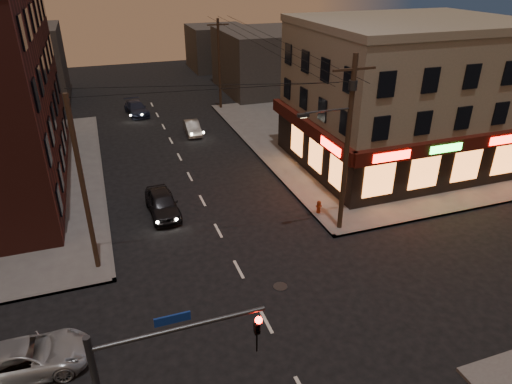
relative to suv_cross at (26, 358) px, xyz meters
name	(u,v)px	position (x,y,z in m)	size (l,w,h in m)	color
ground	(266,321)	(9.58, -0.51, -0.66)	(120.00, 120.00, 0.00)	black
sidewalk_ne	(378,135)	(27.58, 18.49, -0.58)	(24.00, 28.00, 0.15)	#514F4C
pizza_building	(405,95)	(25.51, 12.92, 4.69)	(15.85, 12.85, 10.50)	gray
bg_building_ne_a	(264,61)	(23.58, 37.49, 2.84)	(10.00, 12.00, 7.00)	#3F3D3A
bg_building_nw	(20,65)	(-3.42, 41.49, 3.34)	(9.00, 10.00, 8.00)	#3F3D3A
bg_building_ne_b	(218,47)	(21.58, 51.49, 2.34)	(8.00, 8.00, 6.00)	#3F3D3A
utility_pole_main	(346,137)	(16.27, 5.29, 5.11)	(4.20, 0.44, 10.00)	#382619
utility_pole_far	(219,65)	(16.38, 31.49, 3.99)	(0.26, 0.26, 9.00)	#382619
utility_pole_west	(83,188)	(2.78, 5.99, 3.99)	(0.24, 0.24, 9.00)	#382619
suv_cross	(26,358)	(0.00, 0.00, 0.00)	(2.17, 4.72, 1.31)	#A0A5A9
sedan_near	(162,203)	(6.87, 10.62, 0.08)	(1.74, 4.33, 1.47)	black
sedan_mid	(192,128)	(11.79, 24.57, -0.06)	(1.26, 3.60, 1.19)	slate
sedan_far	(136,108)	(7.64, 32.29, 0.01)	(1.86, 4.56, 1.32)	#1D243A
fire_hydrant	(319,206)	(15.98, 7.25, -0.05)	(0.37, 0.37, 0.84)	maroon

